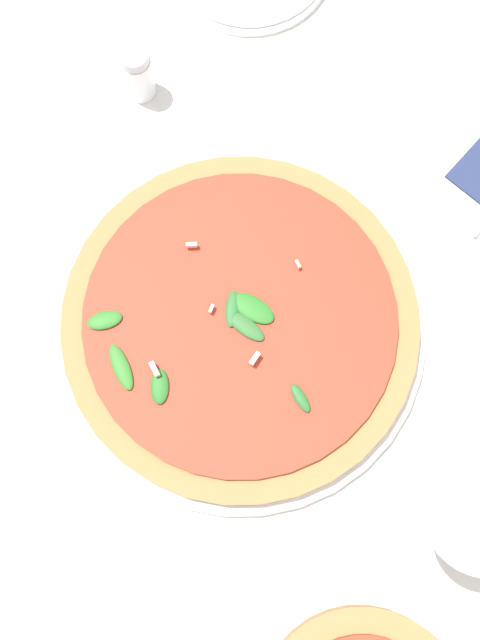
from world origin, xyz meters
name	(u,v)px	position (x,y,z in m)	size (l,w,h in m)	color
ground_plane	(224,361)	(0.00, 0.00, 0.00)	(6.00, 6.00, 0.00)	silver
pizza_arugula_main	(240,323)	(-0.03, -0.02, 0.02)	(0.37, 0.37, 0.05)	white
wine_glass	(466,512)	(-0.10, 0.22, 0.12)	(0.09, 0.09, 0.16)	white
shaker_pepper	(138,74)	(-0.06, -0.31, 0.03)	(0.03, 0.03, 0.07)	silver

